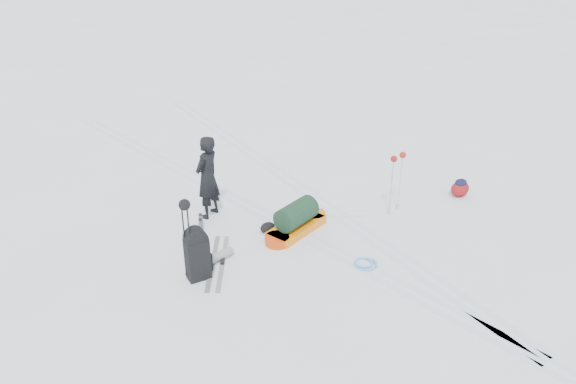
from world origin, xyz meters
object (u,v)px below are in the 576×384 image
at_px(skier, 207,177).
at_px(ski_poles_black, 185,215).
at_px(pulk_sled, 296,221).
at_px(expedition_rucksack, 200,253).

distance_m(skier, ski_poles_black, 2.30).
xyz_separation_m(skier, pulk_sled, (0.96, -1.64, -0.63)).
relative_size(skier, expedition_rucksack, 1.63).
bearing_deg(pulk_sled, skier, 108.94).
xyz_separation_m(skier, ski_poles_black, (-1.48, -1.72, 0.40)).
relative_size(expedition_rucksack, ski_poles_black, 0.69).
bearing_deg(expedition_rucksack, skier, 64.89).
bearing_deg(pulk_sled, ski_poles_black, 170.61).
distance_m(pulk_sled, ski_poles_black, 2.65).
bearing_deg(expedition_rucksack, ski_poles_black, -168.42).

